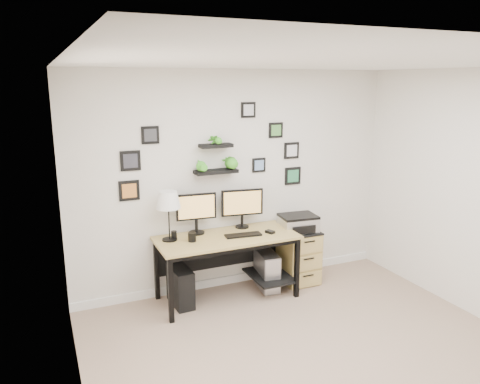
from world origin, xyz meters
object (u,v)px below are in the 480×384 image
monitor_right (242,205)px  monitor_left (196,210)px  pc_tower_black (180,286)px  printer (298,223)px  pc_tower_grey (267,270)px  table_lamp (168,201)px  file_cabinet (298,255)px  desk (229,245)px  mug (192,237)px

monitor_right → monitor_left: bearing=-179.8°
pc_tower_black → printer: size_ratio=0.93×
pc_tower_grey → printer: 0.69m
pc_tower_grey → monitor_left: bearing=168.1°
table_lamp → file_cabinet: table_lamp is taller
monitor_right → file_cabinet: size_ratio=0.75×
file_cabinet → printer: 0.44m
pc_tower_grey → file_cabinet: file_cabinet is taller
pc_tower_grey → pc_tower_black: bearing=-179.8°
desk → monitor_right: 0.52m
monitor_left → mug: 0.35m
table_lamp → pc_tower_grey: (1.17, -0.08, -0.97)m
pc_tower_black → file_cabinet: bearing=-1.5°
desk → pc_tower_grey: desk is taller
monitor_right → pc_tower_grey: size_ratio=1.05×
mug → pc_tower_grey: mug is taller
monitor_right → mug: monitor_right is taller
desk → mug: size_ratio=15.94×
monitor_right → pc_tower_grey: bearing=-35.1°
printer → pc_tower_black: bearing=-179.4°
table_lamp → mug: bearing=-33.0°
mug → pc_tower_grey: size_ratio=0.21×
monitor_left → file_cabinet: 1.46m
pc_tower_black → printer: 1.61m
table_lamp → desk: bearing=-8.6°
desk → pc_tower_black: desk is taller
table_lamp → printer: 1.65m
desk → mug: 0.48m
mug → printer: bearing=3.0°
monitor_left → mug: bearing=-119.1°
table_lamp → mug: table_lamp is taller
mug → pc_tower_black: mug is taller
pc_tower_black → printer: printer is taller
monitor_right → pc_tower_black: monitor_right is taller
pc_tower_black → file_cabinet: size_ratio=0.65×
mug → file_cabinet: (1.40, 0.10, -0.46)m
pc_tower_grey → mug: bearing=-176.3°
file_cabinet → monitor_right: bearing=168.7°
pc_tower_grey → printer: printer is taller
monitor_right → pc_tower_black: 1.18m
monitor_left → monitor_right: 0.57m
table_lamp → printer: size_ratio=1.19×
printer → pc_tower_grey: bearing=-178.5°
pc_tower_grey → printer: (0.43, 0.01, 0.54)m
desk → file_cabinet: 1.00m
monitor_right → printer: monitor_right is taller
monitor_right → table_lamp: size_ratio=0.91×
monitor_left → monitor_right: monitor_left is taller
table_lamp → file_cabinet: bearing=-1.5°
monitor_right → file_cabinet: monitor_right is taller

